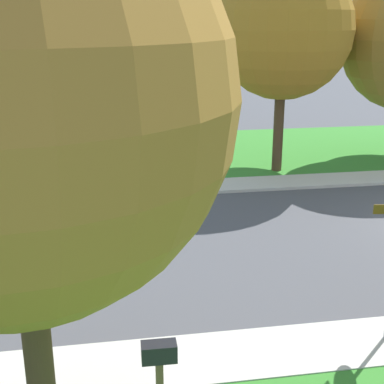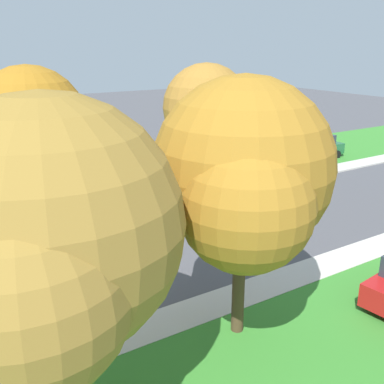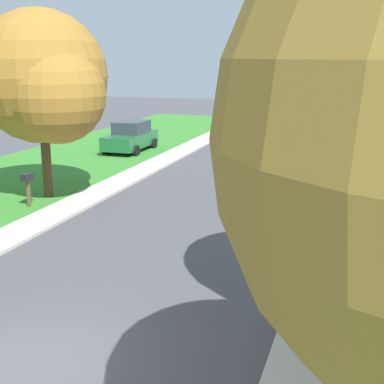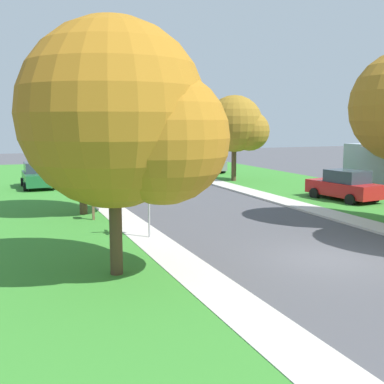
{
  "view_description": "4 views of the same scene",
  "coord_description": "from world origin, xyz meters",
  "views": [
    {
      "loc": [
        -12.26,
        9.35,
        5.49
      ],
      "look_at": [
        0.09,
        7.31,
        1.4
      ],
      "focal_mm": 50.81,
      "sensor_mm": 36.0,
      "label": 1
    },
    {
      "loc": [
        15.07,
        -4.0,
        8.09
      ],
      "look_at": [
        -2.09,
        6.77,
        1.4
      ],
      "focal_mm": 42.29,
      "sensor_mm": 36.0,
      "label": 2
    },
    {
      "loc": [
        5.38,
        -7.11,
        5.37
      ],
      "look_at": [
        0.52,
        7.73,
        1.4
      ],
      "focal_mm": 50.14,
      "sensor_mm": 36.0,
      "label": 3
    },
    {
      "loc": [
        -9.71,
        -12.2,
        4.38
      ],
      "look_at": [
        -2.11,
        6.68,
        1.4
      ],
      "focal_mm": 44.62,
      "sensor_mm": 36.0,
      "label": 4
    }
  ],
  "objects": [
    {
      "name": "tree_across_right",
      "position": [
        6.42,
        2.98,
        4.87
      ],
      "size": [
        5.1,
        4.74,
        7.41
      ],
      "color": "#4C3823",
      "rests_on": "ground"
    },
    {
      "name": "tree_sidewalk_far",
      "position": [
        6.94,
        -2.16,
        4.49
      ],
      "size": [
        5.7,
        5.3,
        7.32
      ],
      "color": "#4C3823",
      "rests_on": "ground"
    },
    {
      "name": "mailbox",
      "position": [
        -6.01,
        8.77,
        1.01
      ],
      "size": [
        0.25,
        0.48,
        1.31
      ],
      "color": "brown",
      "rests_on": "ground"
    },
    {
      "name": "sidewalk_west",
      "position": [
        -4.7,
        12.0,
        0.05
      ],
      "size": [
        1.4,
        56.0,
        0.1
      ],
      "primitive_type": "cube",
      "color": "beige",
      "rests_on": "ground"
    },
    {
      "name": "tree_sidewalk_mid",
      "position": [
        -6.5,
        0.63,
        4.44
      ],
      "size": [
        5.57,
        5.18,
        7.21
      ],
      "color": "#4C3823",
      "rests_on": "ground"
    },
    {
      "name": "lawn_west",
      "position": [
        -9.4,
        12.0,
        0.04
      ],
      "size": [
        8.0,
        56.0,
        0.08
      ],
      "primitive_type": "cube",
      "color": "#38842D",
      "rests_on": "ground"
    },
    {
      "name": "ground_plane",
      "position": [
        0.0,
        0.0,
        0.0
      ],
      "size": [
        120.0,
        120.0,
        0.0
      ],
      "primitive_type": "plane",
      "color": "#4C4C51"
    },
    {
      "name": "sidewalk_east",
      "position": [
        4.7,
        12.0,
        0.05
      ],
      "size": [
        1.4,
        56.0,
        0.1
      ],
      "primitive_type": "cube",
      "color": "beige",
      "rests_on": "ground"
    },
    {
      "name": "stop_sign_far_corner",
      "position": [
        -4.66,
        4.68,
        1.89
      ],
      "size": [
        0.91,
        0.91,
        2.77
      ],
      "color": "#9E9EA3",
      "rests_on": "ground"
    },
    {
      "name": "tree_sidewalk_near",
      "position": [
        -5.91,
        10.12,
        4.48
      ],
      "size": [
        5.28,
        4.92,
        7.1
      ],
      "color": "#4C3823",
      "rests_on": "ground"
    },
    {
      "name": "car_green_driveway_right",
      "position": [
        -7.47,
        20.81,
        0.87
      ],
      "size": [
        2.09,
        4.33,
        1.76
      ],
      "color": "#1E6033",
      "rests_on": "ground"
    }
  ]
}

